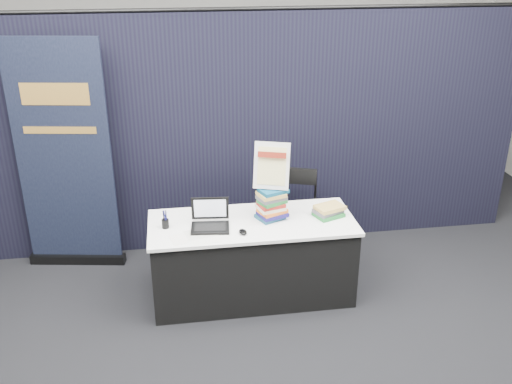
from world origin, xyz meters
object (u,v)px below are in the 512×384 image
object	(u,v)px
book_stack_tall	(272,204)
stacking_chair	(299,214)
laptop	(210,221)
info_sign	(272,166)
pullup_banner	(66,171)
display_table	(252,258)
book_stack_short	(329,211)

from	to	relation	value
book_stack_tall	stacking_chair	distance (m)	0.71
laptop	info_sign	world-z (taller)	info_sign
info_sign	pullup_banner	world-z (taller)	pullup_banner
display_table	book_stack_tall	world-z (taller)	book_stack_tall
book_stack_short	pullup_banner	size ratio (longest dim) A/B	0.13
book_stack_tall	stacking_chair	bearing A→B (deg)	53.74
book_stack_short	info_sign	world-z (taller)	info_sign
pullup_banner	stacking_chair	world-z (taller)	pullup_banner
display_table	book_stack_short	bearing A→B (deg)	0.59
book_stack_tall	display_table	bearing A→B (deg)	-172.59
book_stack_tall	stacking_chair	world-z (taller)	book_stack_tall
stacking_chair	laptop	bearing A→B (deg)	-128.47
book_stack_short	info_sign	bearing A→B (deg)	174.79
laptop	pullup_banner	bearing A→B (deg)	150.89
book_stack_tall	stacking_chair	xyz separation A→B (m)	(0.36, 0.49, -0.36)
display_table	pullup_banner	bearing A→B (deg)	153.06
stacking_chair	book_stack_tall	bearing A→B (deg)	-106.50
laptop	info_sign	size ratio (longest dim) A/B	0.82
info_sign	laptop	bearing A→B (deg)	-150.76
pullup_banner	stacking_chair	distance (m)	2.27
info_sign	book_stack_tall	bearing A→B (deg)	-71.39
display_table	stacking_chair	xyz separation A→B (m)	(0.54, 0.51, 0.16)
display_table	book_stack_tall	bearing A→B (deg)	7.41
book_stack_tall	laptop	bearing A→B (deg)	-172.47
stacking_chair	book_stack_short	bearing A→B (deg)	-53.76
laptop	stacking_chair	size ratio (longest dim) A/B	0.36
book_stack_short	info_sign	xyz separation A→B (m)	(-0.51, 0.05, 0.43)
laptop	book_stack_tall	bearing A→B (deg)	13.19
laptop	pullup_banner	xyz separation A→B (m)	(-1.29, 0.89, 0.19)
book_stack_tall	info_sign	bearing A→B (deg)	90.00
stacking_chair	display_table	bearing A→B (deg)	-116.51
pullup_banner	stacking_chair	size ratio (longest dim) A/B	2.35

